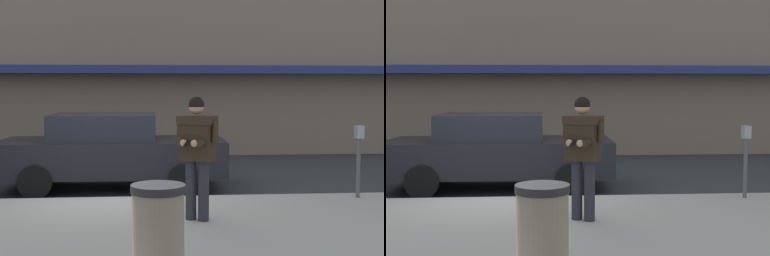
{
  "view_description": "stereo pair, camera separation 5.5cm",
  "coord_description": "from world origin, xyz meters",
  "views": [
    {
      "loc": [
        0.6,
        -9.63,
        2.08
      ],
      "look_at": [
        1.23,
        -1.95,
        1.49
      ],
      "focal_mm": 50.0,
      "sensor_mm": 36.0,
      "label": 1
    },
    {
      "loc": [
        0.66,
        -9.64,
        2.08
      ],
      "look_at": [
        1.23,
        -1.95,
        1.49
      ],
      "focal_mm": 50.0,
      "sensor_mm": 36.0,
      "label": 2
    }
  ],
  "objects": [
    {
      "name": "ground_plane",
      "position": [
        0.0,
        0.0,
        0.0
      ],
      "size": [
        80.0,
        80.0,
        0.0
      ],
      "primitive_type": "plane",
      "color": "#2B2D30"
    },
    {
      "name": "sidewalk",
      "position": [
        1.0,
        -2.85,
        0.07
      ],
      "size": [
        32.0,
        5.3,
        0.14
      ],
      "primitive_type": "cube",
      "color": "#99968E",
      "rests_on": "ground"
    },
    {
      "name": "curb_paint_line",
      "position": [
        1.0,
        0.05,
        0.0
      ],
      "size": [
        28.0,
        0.12,
        0.01
      ],
      "primitive_type": "cube",
      "color": "silver",
      "rests_on": "ground"
    },
    {
      "name": "parked_sedan_mid",
      "position": [
        -0.16,
        1.27,
        0.79
      ],
      "size": [
        4.51,
        1.96,
        1.54
      ],
      "color": "black",
      "rests_on": "ground"
    },
    {
      "name": "man_texting_on_phone",
      "position": [
        1.29,
        -1.99,
        1.25
      ],
      "size": [
        0.63,
        0.65,
        1.81
      ],
      "color": "#23232B",
      "rests_on": "sidewalk"
    },
    {
      "name": "parking_meter",
      "position": [
        4.27,
        -0.6,
        0.97
      ],
      "size": [
        0.12,
        0.18,
        1.27
      ],
      "color": "#4C4C51",
      "rests_on": "sidewalk"
    },
    {
      "name": "trash_bin",
      "position": [
        0.69,
        -4.42,
        0.63
      ],
      "size": [
        0.55,
        0.55,
        0.98
      ],
      "color": "#665B4C",
      "rests_on": "sidewalk"
    }
  ]
}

